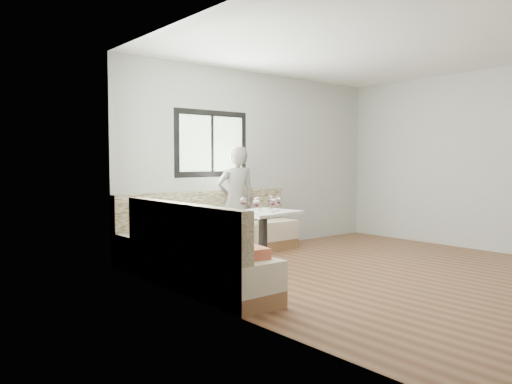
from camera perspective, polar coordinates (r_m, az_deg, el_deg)
room at (r=6.33m, az=13.77°, el=3.64°), size 5.01×5.01×2.81m
banquette at (r=6.51m, az=-5.71°, el=-5.84°), size 2.90×2.80×0.95m
table at (r=6.56m, az=0.79°, el=-3.82°), size 0.98×0.81×0.73m
person at (r=7.34m, az=-2.28°, el=-1.01°), size 0.67×0.53×1.61m
olive_ramekin at (r=6.54m, az=0.23°, el=-2.04°), size 0.10×0.10×0.04m
wine_glass_a at (r=6.20m, az=0.01°, el=-1.30°), size 0.09×0.09×0.19m
wine_glass_b at (r=6.39m, az=1.95°, el=-1.16°), size 0.09×0.09×0.19m
wine_glass_c at (r=6.57m, az=2.50°, el=-1.03°), size 0.09×0.09×0.19m
wine_glass_d at (r=6.63m, az=0.13°, el=-0.98°), size 0.09×0.09×0.19m
wine_glass_e at (r=6.81m, az=1.69°, el=-0.87°), size 0.09×0.09×0.19m
wine_glass_f at (r=6.48m, az=-1.47°, el=-1.09°), size 0.09×0.09×0.19m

